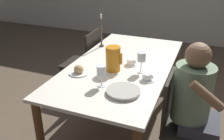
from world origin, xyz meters
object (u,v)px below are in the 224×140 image
Objects in this scene: teacup_across at (131,62)px; serving_tray at (123,91)px; bread_plate at (79,71)px; person_seated at (196,102)px; chair_opposite at (85,61)px; candlestick_tall at (101,34)px; wine_glass_juice at (101,71)px; chair_person_side at (181,122)px; red_pitcher at (113,59)px; teacup_near_person at (147,77)px; wine_glass_water at (142,58)px.

serving_tray is (0.12, -0.55, -0.01)m from teacup_across.
bread_plate reaches higher than teacup_across.
bread_plate is at bearing -91.88° from person_seated.
candlestick_tall is (0.27, -0.06, 0.42)m from chair_opposite.
candlestick_tall is (-0.61, 0.94, 0.14)m from serving_tray.
candlestick_tall is at bearing 122.83° from serving_tray.
person_seated reaches higher than bread_plate.
wine_glass_juice is at bearing -145.22° from chair_opposite.
wine_glass_juice is at bearing -66.09° from candlestick_tall.
person_seated reaches higher than chair_person_side.
candlestick_tall is at bearing -124.47° from person_seated.
teacup_near_person is at bearing -12.35° from red_pitcher.
chair_opposite is 6.30× the size of teacup_near_person.
wine_glass_water reaches higher than chair_opposite.
red_pitcher is 0.61× the size of candlestick_tall.
red_pitcher is at bearing -134.65° from chair_opposite.
chair_opposite is 0.50m from candlestick_tall.
teacup_across is at bearing 43.95° from bread_plate.
teacup_across is at bearing -38.32° from candlestick_tall.
chair_opposite is 1.14m from wine_glass_water.
wine_glass_juice reaches higher than serving_tray.
chair_opposite is 3.19× the size of serving_tray.
person_seated is at bearing -34.47° from candlestick_tall.
red_pitcher is 0.68m from candlestick_tall.
candlestick_tall is at bearing 138.19° from teacup_near_person.
teacup_near_person is 0.51× the size of serving_tray.
teacup_across is at bearing 79.33° from wine_glass_juice.
chair_person_side is at bearing -31.94° from wine_glass_water.
serving_tray is (-0.46, -0.15, 0.28)m from chair_person_side.
wine_glass_water is 0.22m from teacup_across.
serving_tray is at bearing -19.93° from bread_plate.
person_seated is 1.05m from bread_plate.
wine_glass_water is 0.71× the size of serving_tray.
wine_glass_water is 1.09× the size of bread_plate.
wine_glass_water is at bearing 58.14° from wine_glass_juice.
candlestick_tall is (-0.49, 0.39, 0.13)m from teacup_across.
teacup_across is 0.56m from serving_tray.
wine_glass_water is at bearing -39.21° from candlestick_tall.
person_seated is 5.94× the size of wine_glass_water.
person_seated is 0.57m from serving_tray.
teacup_near_person is 0.78× the size of bread_plate.
teacup_near_person is 0.31m from serving_tray.
wine_glass_juice is 0.67× the size of serving_tray.
serving_tray is at bearing -71.87° from chair_person_side.
candlestick_tall is at bearing -126.39° from chair_person_side.
chair_opposite is 1.67m from person_seated.
bread_plate is (-1.05, 0.03, 0.07)m from person_seated.
serving_tray is 0.72× the size of candlestick_tall.
serving_tray is at bearing -93.29° from wine_glass_water.
wine_glass_juice is 0.25m from serving_tray.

